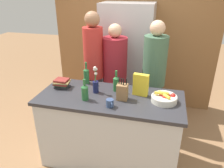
% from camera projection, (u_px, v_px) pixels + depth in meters
% --- Properties ---
extents(ground_plane, '(14.00, 14.00, 0.00)m').
position_uv_depth(ground_plane, '(110.00, 157.00, 2.95)').
color(ground_plane, '#936B47').
extents(kitchen_island, '(1.71, 0.74, 0.93)m').
position_uv_depth(kitchen_island, '(110.00, 129.00, 2.76)').
color(kitchen_island, silver).
rests_on(kitchen_island, ground_plane).
extents(back_wall_wood, '(2.91, 0.12, 2.60)m').
position_uv_depth(back_wall_wood, '(134.00, 35.00, 3.90)').
color(back_wall_wood, olive).
rests_on(back_wall_wood, ground_plane).
extents(refrigerator, '(0.84, 0.62, 1.88)m').
position_uv_depth(refrigerator, '(127.00, 60.00, 3.75)').
color(refrigerator, '#B7B7BC').
rests_on(refrigerator, ground_plane).
extents(fruit_bowl, '(0.29, 0.29, 0.11)m').
position_uv_depth(fruit_bowl, '(164.00, 98.00, 2.43)').
color(fruit_bowl, silver).
rests_on(fruit_bowl, kitchen_island).
extents(knife_block, '(0.12, 0.10, 0.26)m').
position_uv_depth(knife_block, '(122.00, 92.00, 2.46)').
color(knife_block, olive).
rests_on(knife_block, kitchen_island).
extents(flower_vase, '(0.07, 0.07, 0.34)m').
position_uv_depth(flower_vase, '(96.00, 82.00, 2.61)').
color(flower_vase, '#191E4C').
rests_on(flower_vase, kitchen_island).
extents(cereal_box, '(0.19, 0.09, 0.26)m').
position_uv_depth(cereal_box, '(141.00, 85.00, 2.54)').
color(cereal_box, yellow).
rests_on(cereal_box, kitchen_island).
extents(coffee_mug, '(0.09, 0.11, 0.09)m').
position_uv_depth(coffee_mug, '(110.00, 103.00, 2.33)').
color(coffee_mug, '#334770').
rests_on(coffee_mug, kitchen_island).
extents(book_stack, '(0.21, 0.17, 0.11)m').
position_uv_depth(book_stack, '(62.00, 83.00, 2.77)').
color(book_stack, '#232328').
rests_on(book_stack, kitchen_island).
extents(bottle_oil, '(0.07, 0.07, 0.27)m').
position_uv_depth(bottle_oil, '(116.00, 83.00, 2.66)').
color(bottle_oil, '#286633').
rests_on(bottle_oil, kitchen_island).
extents(bottle_vinegar, '(0.07, 0.07, 0.29)m').
position_uv_depth(bottle_vinegar, '(86.00, 75.00, 2.86)').
color(bottle_vinegar, '#286633').
rests_on(bottle_vinegar, kitchen_island).
extents(bottle_wine, '(0.08, 0.08, 0.25)m').
position_uv_depth(bottle_wine, '(85.00, 92.00, 2.45)').
color(bottle_wine, '#286633').
rests_on(bottle_wine, kitchen_island).
extents(person_at_sink, '(0.28, 0.28, 1.81)m').
position_uv_depth(person_at_sink, '(94.00, 66.00, 3.19)').
color(person_at_sink, '#383842').
rests_on(person_at_sink, ground_plane).
extents(person_in_blue, '(0.36, 0.36, 1.65)m').
position_uv_depth(person_in_blue, '(115.00, 73.00, 3.27)').
color(person_in_blue, '#383842').
rests_on(person_in_blue, ground_plane).
extents(person_in_red_tee, '(0.33, 0.33, 1.72)m').
position_uv_depth(person_in_red_tee, '(154.00, 75.00, 3.06)').
color(person_in_red_tee, '#383842').
rests_on(person_in_red_tee, ground_plane).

